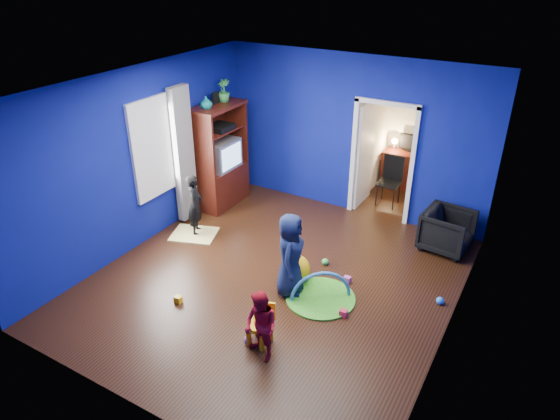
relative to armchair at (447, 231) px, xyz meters
The scene contains 34 objects.
floor 2.97m from the armchair, 132.13° to the right, with size 5.00×5.50×0.01m, color black.
ceiling 3.90m from the armchair, 132.13° to the right, with size 5.00×5.50×0.01m, color white.
wall_back 2.34m from the armchair, 164.19° to the left, with size 5.00×0.02×2.90m, color navy.
wall_front 5.43m from the armchair, 111.84° to the right, with size 5.00×0.02×2.90m, color navy.
wall_left 5.11m from the armchair, 153.96° to the right, with size 0.02×5.50×2.90m, color navy.
wall_right 2.51m from the armchair, 76.64° to the right, with size 0.02×5.50×2.90m, color navy.
alcove 2.19m from the armchair, 133.86° to the left, with size 1.00×1.75×2.50m, color silver, non-canonical shape.
armchair is the anchor object (origin of this frame).
child_black 4.21m from the armchair, 157.16° to the right, with size 0.40×0.26×1.09m, color black.
child_navy 2.85m from the armchair, 125.52° to the right, with size 0.61×0.40×1.25m, color #0D1533.
toddler_red 3.86m from the armchair, 109.93° to the right, with size 0.45×0.35×0.93m, color red.
vase 4.60m from the armchair, 169.78° to the right, with size 0.21×0.21×0.22m, color #0B545E.
potted_plant 4.58m from the armchair, behind, with size 0.23×0.23×0.41m, color #338E3E.
tv_armoire 4.27m from the armchair, behind, with size 0.58×1.14×1.96m, color #40180A.
crt_tv 4.23m from the armchair, behind, with size 0.46×0.70×0.54m, color silver.
yellow_blanket 4.26m from the armchair, 155.92° to the right, with size 0.75×0.60×0.03m, color #F2E07A.
hopper_ball 2.67m from the armchair, 129.51° to the right, with size 0.44×0.44×0.44m, color yellow.
kid_chair 3.73m from the armchair, 113.15° to the right, with size 0.28×0.28×0.50m, color yellow.
play_mat 2.56m from the armchair, 117.94° to the right, with size 0.99×0.99×0.03m, color green.
toy_arch 2.56m from the armchair, 117.94° to the right, with size 0.88×0.88×0.05m, color #3F8CD8.
window_left 4.98m from the armchair, 157.61° to the right, with size 0.03×0.95×1.55m, color white.
curtain 4.63m from the armchair, 163.49° to the right, with size 0.14×0.42×2.40m, color slate.
doorway 1.65m from the armchair, 157.88° to the left, with size 1.16×0.10×2.10m, color white.
study_desk 2.49m from the armchair, 123.68° to the left, with size 0.88×0.44×0.75m, color #3D140A.
desk_monitor 2.66m from the armchair, 122.21° to the left, with size 0.40×0.05×0.32m, color black.
desk_lamp 2.76m from the armchair, 127.92° to the left, with size 0.14×0.14×0.14m, color #FFD88C.
folding_chair 1.78m from the armchair, 141.17° to the left, with size 0.40×0.40×0.92m, color black.
book_shelf 3.08m from the armchair, 122.32° to the left, with size 0.88×0.24×0.04m, color white.
toy_0 2.57m from the armchair, 107.20° to the right, with size 0.10×0.08×0.10m, color #EA2747.
toy_1 1.56m from the armchair, 78.36° to the right, with size 0.11×0.11×0.11m, color blue.
toy_2 4.41m from the armchair, 131.00° to the right, with size 0.10×0.08×0.10m, color #FDB80D.
toy_3 2.09m from the armchair, 136.75° to the right, with size 0.11×0.11×0.11m, color green.
toy_4 1.99m from the armchair, 121.08° to the right, with size 0.10×0.08×0.10m, color #BB4690.
toy_5 3.86m from the armchair, 114.27° to the right, with size 0.11×0.11×0.11m, color #C74AC4.
Camera 1 is at (3.16, -5.29, 4.40)m, focal length 32.00 mm.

